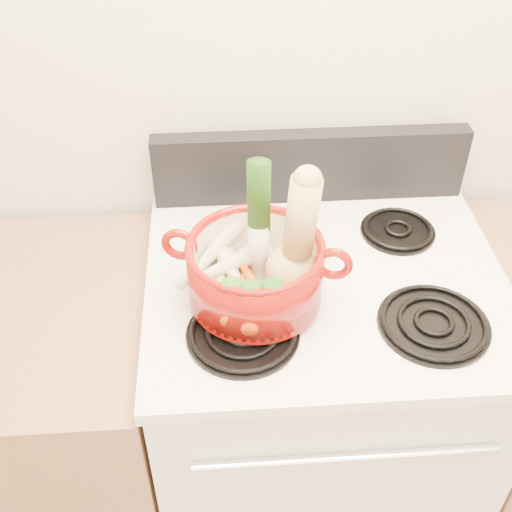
{
  "coord_description": "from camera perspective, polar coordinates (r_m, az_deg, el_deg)",
  "views": [
    {
      "loc": [
        -0.22,
        0.39,
        1.89
      ],
      "look_at": [
        -0.16,
        1.31,
        1.09
      ],
      "focal_mm": 45.0,
      "sensor_mm": 36.0,
      "label": 1
    }
  ],
  "objects": [
    {
      "name": "pot_handle_right",
      "position": [
        1.23,
        6.93,
        -0.69
      ],
      "size": [
        0.08,
        0.04,
        0.08
      ],
      "primitive_type": "torus",
      "rotation": [
        1.57,
        0.0,
        -0.26
      ],
      "color": "maroon",
      "rests_on": "dutch_oven"
    },
    {
      "name": "control_backsplash",
      "position": [
        1.58,
        4.83,
        7.97
      ],
      "size": [
        0.76,
        0.05,
        0.18
      ],
      "primitive_type": "cube",
      "color": "black",
      "rests_on": "cooktop"
    },
    {
      "name": "burner_back_left",
      "position": [
        1.48,
        -1.81,
        1.74
      ],
      "size": [
        0.17,
        0.17,
        0.02
      ],
      "primitive_type": "cylinder",
      "color": "black",
      "rests_on": "cooktop"
    },
    {
      "name": "burner_front_left",
      "position": [
        1.26,
        -1.18,
        -6.82
      ],
      "size": [
        0.22,
        0.22,
        0.02
      ],
      "primitive_type": "cylinder",
      "color": "black",
      "rests_on": "cooktop"
    },
    {
      "name": "carrot_0",
      "position": [
        1.25,
        -0.57,
        -3.86
      ],
      "size": [
        0.04,
        0.17,
        0.05
      ],
      "primitive_type": "cone",
      "rotation": [
        1.66,
        0.0,
        -0.07
      ],
      "color": "#BB3209",
      "rests_on": "dutch_oven"
    },
    {
      "name": "burner_front_right",
      "position": [
        1.33,
        15.53,
        -5.73
      ],
      "size": [
        0.22,
        0.22,
        0.02
      ],
      "primitive_type": "cylinder",
      "color": "black",
      "rests_on": "cooktop"
    },
    {
      "name": "burner_back_right",
      "position": [
        1.54,
        12.5,
        2.32
      ],
      "size": [
        0.17,
        0.17,
        0.02
      ],
      "primitive_type": "cylinder",
      "color": "black",
      "rests_on": "cooktop"
    },
    {
      "name": "carrot_2",
      "position": [
        1.26,
        -0.19,
        -2.66
      ],
      "size": [
        0.09,
        0.18,
        0.05
      ],
      "primitive_type": "cone",
      "rotation": [
        1.66,
        0.0,
        0.34
      ],
      "color": "#BC4009",
      "rests_on": "dutch_oven"
    },
    {
      "name": "stove_body",
      "position": [
        1.76,
        5.11,
        -13.65
      ],
      "size": [
        0.76,
        0.65,
        0.92
      ],
      "primitive_type": "cube",
      "color": "white",
      "rests_on": "floor"
    },
    {
      "name": "parsnip_0",
      "position": [
        1.32,
        -2.14,
        -0.61
      ],
      "size": [
        0.09,
        0.21,
        0.06
      ],
      "primitive_type": "cone",
      "rotation": [
        1.66,
        0.0,
        0.24
      ],
      "color": "beige",
      "rests_on": "dutch_oven"
    },
    {
      "name": "carrot_1",
      "position": [
        1.25,
        -1.61,
        -3.48
      ],
      "size": [
        0.07,
        0.15,
        0.04
      ],
      "primitive_type": "cone",
      "rotation": [
        1.66,
        0.0,
        -0.3
      ],
      "color": "#C8590A",
      "rests_on": "dutch_oven"
    },
    {
      "name": "dutch_oven",
      "position": [
        1.27,
        -0.06,
        -1.37
      ],
      "size": [
        0.33,
        0.33,
        0.13
      ],
      "primitive_type": "cylinder",
      "rotation": [
        0.0,
        0.0,
        -0.26
      ],
      "color": "maroon",
      "rests_on": "burner_front_left"
    },
    {
      "name": "parsnip_2",
      "position": [
        1.3,
        -2.46,
        -0.65
      ],
      "size": [
        0.12,
        0.22,
        0.07
      ],
      "primitive_type": "cone",
      "rotation": [
        1.66,
        0.0,
        0.37
      ],
      "color": "#EFE8C2",
      "rests_on": "dutch_oven"
    },
    {
      "name": "parsnip_4",
      "position": [
        1.31,
        -3.85,
        0.45
      ],
      "size": [
        0.17,
        0.21,
        0.07
      ],
      "primitive_type": "cone",
      "rotation": [
        1.66,
        0.0,
        -0.64
      ],
      "color": "beige",
      "rests_on": "dutch_oven"
    },
    {
      "name": "oven_handle",
      "position": [
        1.31,
        8.09,
        -17.44
      ],
      "size": [
        0.6,
        0.02,
        0.02
      ],
      "primitive_type": "cylinder",
      "rotation": [
        0.0,
        1.57,
        0.0
      ],
      "color": "silver",
      "rests_on": "stove_body"
    },
    {
      "name": "pot_handle_left",
      "position": [
        1.28,
        -6.81,
        1.03
      ],
      "size": [
        0.08,
        0.04,
        0.08
      ],
      "primitive_type": "torus",
      "rotation": [
        1.57,
        0.0,
        -0.26
      ],
      "color": "maroon",
      "rests_on": "dutch_oven"
    },
    {
      "name": "squash",
      "position": [
        1.22,
        3.85,
        1.88
      ],
      "size": [
        0.15,
        0.14,
        0.26
      ],
      "primitive_type": null,
      "rotation": [
        0.0,
        0.08,
        0.36
      ],
      "color": "tan",
      "rests_on": "dutch_oven"
    },
    {
      "name": "parsnip_1",
      "position": [
        1.31,
        -3.04,
        -0.87
      ],
      "size": [
        0.07,
        0.19,
        0.05
      ],
      "primitive_type": "cone",
      "rotation": [
        1.66,
        0.0,
        -0.16
      ],
      "color": "beige",
      "rests_on": "dutch_oven"
    },
    {
      "name": "wall_back",
      "position": [
        1.5,
        5.13,
        17.41
      ],
      "size": [
        3.5,
        0.02,
        2.6
      ],
      "primitive_type": "cube",
      "color": "silver",
      "rests_on": "floor"
    },
    {
      "name": "cooktop",
      "position": [
        1.41,
        6.23,
        -2.26
      ],
      "size": [
        0.78,
        0.67,
        0.03
      ],
      "primitive_type": "cube",
      "color": "white",
      "rests_on": "stove_body"
    },
    {
      "name": "ginger",
      "position": [
        1.33,
        -0.29,
        -0.14
      ],
      "size": [
        0.09,
        0.07,
        0.04
      ],
      "primitive_type": "ellipsoid",
      "rotation": [
        0.0,
        0.0,
        0.12
      ],
      "color": "tan",
      "rests_on": "dutch_oven"
    },
    {
      "name": "parsnip_3",
      "position": [
        1.28,
        -3.54,
        -1.14
      ],
      "size": [
        0.18,
        0.1,
        0.05
      ],
      "primitive_type": "cone",
      "rotation": [
        1.66,
        0.0,
        -1.2
      ],
      "color": "beige",
      "rests_on": "dutch_oven"
    },
    {
      "name": "leek",
      "position": [
        1.23,
        0.24,
        3.31
      ],
      "size": [
        0.05,
        0.06,
        0.29
      ],
      "primitive_type": "cylinder",
      "rotation": [
        0.04,
        0.0,
        -0.16
      ],
      "color": "silver",
      "rests_on": "dutch_oven"
    }
  ]
}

